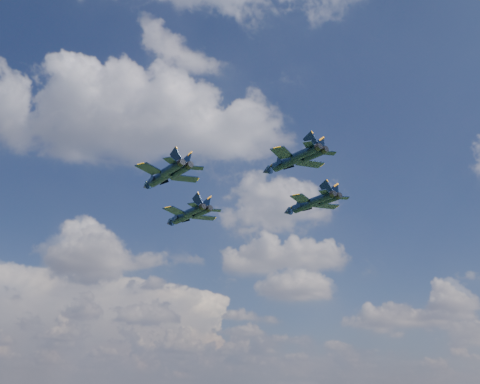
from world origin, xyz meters
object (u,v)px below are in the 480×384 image
object	(u,v)px
jet_lead	(183,217)
jet_right	(305,205)
jet_slot	(286,162)
jet_left	(160,178)

from	to	relation	value
jet_lead	jet_right	distance (m)	24.66
jet_right	jet_slot	world-z (taller)	jet_slot
jet_left	jet_slot	world-z (taller)	jet_slot
jet_right	jet_slot	bearing A→B (deg)	-142.76
jet_right	jet_slot	xyz separation A→B (m)	(-6.70, -20.22, 0.29)
jet_lead	jet_slot	world-z (taller)	jet_slot
jet_slot	jet_lead	bearing A→B (deg)	90.31
jet_right	jet_slot	size ratio (longest dim) A/B	1.11
jet_lead	jet_left	size ratio (longest dim) A/B	1.01
jet_left	jet_right	size ratio (longest dim) A/B	0.96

